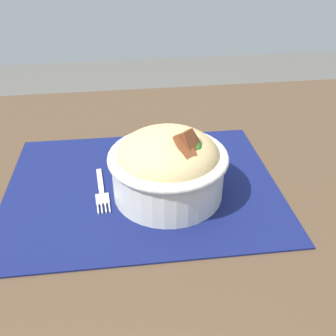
% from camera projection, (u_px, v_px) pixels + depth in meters
% --- Properties ---
extents(table, '(1.21, 0.91, 0.71)m').
position_uv_depth(table, '(144.00, 215.00, 0.69)').
color(table, '#4C3826').
rests_on(table, ground_plane).
extents(placemat, '(0.47, 0.37, 0.00)m').
position_uv_depth(placemat, '(144.00, 186.00, 0.65)').
color(placemat, '#11194C').
rests_on(placemat, table).
extents(bowl, '(0.19, 0.19, 0.13)m').
position_uv_depth(bowl, '(168.00, 165.00, 0.60)').
color(bowl, silver).
rests_on(bowl, placemat).
extents(fork, '(0.03, 0.13, 0.00)m').
position_uv_depth(fork, '(102.00, 192.00, 0.63)').
color(fork, '#BBBBBB').
rests_on(fork, placemat).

